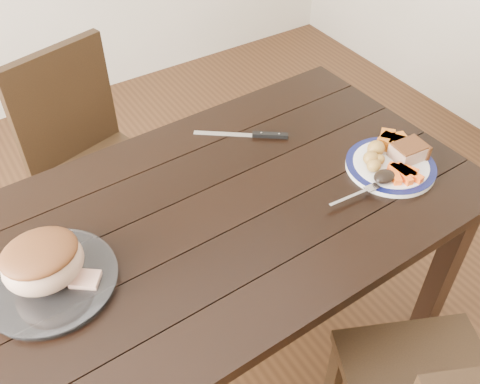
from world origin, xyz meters
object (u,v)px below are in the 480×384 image
roast_joint (43,263)px  carving_knife (258,135)px  dining_table (214,233)px  dinner_plate (390,166)px  pork_slice (408,152)px  fork (358,194)px  serving_platter (51,282)px  chair_far (89,154)px

roast_joint → carving_knife: size_ratio=0.74×
carving_knife → dining_table: bearing=-106.7°
dinner_plate → pork_slice: bearing=-4.8°
fork → carving_knife: 0.42m
fork → serving_platter: bearing=171.4°
serving_platter → dining_table: bearing=0.5°
serving_platter → roast_joint: (0.00, 0.00, 0.07)m
dinner_plate → chair_far: bearing=129.1°
dining_table → serving_platter: bearing=-179.5°
dining_table → roast_joint: bearing=-179.5°
serving_platter → fork: 0.88m
fork → roast_joint: (-0.86, 0.18, 0.06)m
serving_platter → carving_knife: serving_platter is taller
chair_far → serving_platter: 0.85m
chair_far → roast_joint: bearing=50.3°
dining_table → pork_slice: size_ratio=16.30×
carving_knife → chair_far: bearing=168.9°
dinner_plate → fork: bearing=-164.8°
roast_joint → dinner_plate: bearing=-7.2°
dinner_plate → pork_slice: 0.07m
dinner_plate → fork: 0.19m
pork_slice → carving_knife: pork_slice is taller
dining_table → carving_knife: carving_knife is taller
carving_knife → fork: bearing=-42.3°
chair_far → serving_platter: (-0.34, -0.74, 0.23)m
dining_table → serving_platter: serving_platter is taller
dining_table → chair_far: chair_far is taller
dinner_plate → carving_knife: (-0.26, 0.36, -0.00)m
dining_table → chair_far: bearing=100.9°
pork_slice → carving_knife: bearing=131.1°
dinner_plate → roast_joint: 1.06m
serving_platter → chair_far: bearing=65.5°
dining_table → chair_far: 0.76m
serving_platter → pork_slice: size_ratio=3.31×
serving_platter → roast_joint: size_ratio=1.67×
dining_table → fork: fork is taller
chair_far → pork_slice: size_ratio=9.29×
pork_slice → carving_knife: (-0.32, 0.37, -0.04)m
dinner_plate → serving_platter: size_ratio=0.85×
pork_slice → roast_joint: size_ratio=0.50×
dinner_plate → fork: fork is taller
serving_platter → pork_slice: 1.12m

